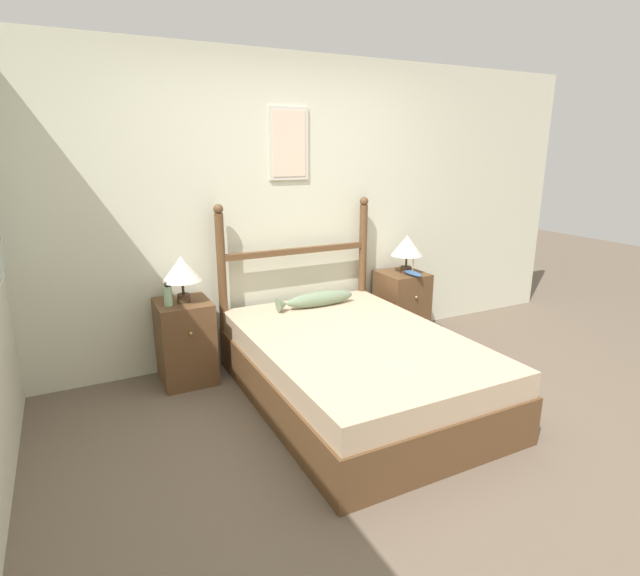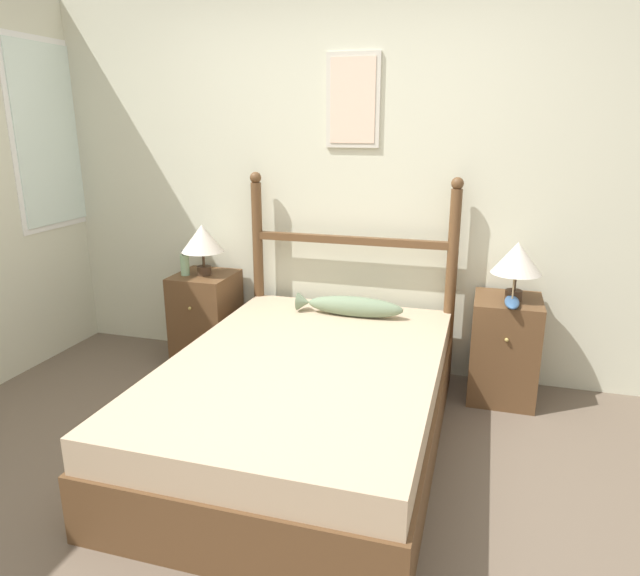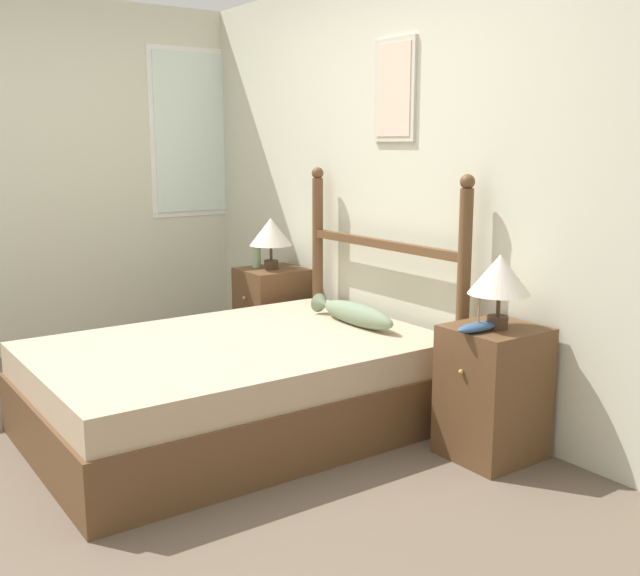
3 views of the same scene
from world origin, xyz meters
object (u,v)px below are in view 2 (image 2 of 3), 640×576
at_px(bed, 305,401).
at_px(nightstand_right, 504,349).
at_px(bottle, 185,264).
at_px(table_lamp_right, 517,259).
at_px(nightstand_left, 207,318).
at_px(model_boat, 512,302).
at_px(table_lamp_left, 202,239).
at_px(fish_pillow, 350,306).

xyz_separation_m(bed, nightstand_right, (1.03, 0.87, 0.09)).
bearing_deg(bottle, table_lamp_right, 1.06).
relative_size(nightstand_left, bottle, 3.55).
xyz_separation_m(nightstand_left, nightstand_right, (2.06, 0.00, 0.00)).
distance_m(nightstand_left, model_boat, 2.11).
distance_m(nightstand_right, model_boat, 0.38).
relative_size(nightstand_left, model_boat, 2.57).
xyz_separation_m(table_lamp_right, bottle, (-2.20, -0.04, -0.17)).
bearing_deg(model_boat, bed, -145.12).
distance_m(nightstand_right, table_lamp_left, 2.13).
bearing_deg(model_boat, nightstand_left, 176.20).
xyz_separation_m(bed, nightstand_left, (-1.03, 0.87, 0.09)).
height_order(table_lamp_left, bottle, table_lamp_left).
height_order(bed, table_lamp_left, table_lamp_left).
bearing_deg(nightstand_right, fish_pillow, -173.14).
bearing_deg(bed, model_boat, 34.88).
relative_size(bed, nightstand_right, 3.18).
height_order(bottle, fish_pillow, bottle).
xyz_separation_m(nightstand_right, table_lamp_right, (0.02, -0.02, 0.58)).
distance_m(bed, table_lamp_left, 1.49).
bearing_deg(bed, nightstand_left, 139.98).
distance_m(nightstand_left, table_lamp_left, 0.58).
xyz_separation_m(nightstand_left, model_boat, (2.08, -0.14, 0.35)).
bearing_deg(table_lamp_right, fish_pillow, -174.35).
xyz_separation_m(nightstand_right, model_boat, (0.01, -0.14, 0.35)).
height_order(table_lamp_left, model_boat, table_lamp_left).
distance_m(model_boat, fish_pillow, 0.99).
relative_size(bed, model_boat, 8.19).
bearing_deg(model_boat, bottle, 177.94).
relative_size(nightstand_right, fish_pillow, 0.94).
bearing_deg(fish_pillow, table_lamp_left, 174.53).
xyz_separation_m(table_lamp_right, fish_pillow, (-0.99, -0.10, -0.35)).
bearing_deg(table_lamp_right, bottle, -178.94).
relative_size(table_lamp_right, fish_pillow, 0.51).
distance_m(table_lamp_right, model_boat, 0.26).
bearing_deg(table_lamp_right, nightstand_left, 179.50).
distance_m(nightstand_left, table_lamp_right, 2.17).
xyz_separation_m(nightstand_left, table_lamp_left, (0.01, -0.01, 0.58)).
bearing_deg(model_boat, table_lamp_left, 176.54).
distance_m(table_lamp_left, table_lamp_right, 2.08).
xyz_separation_m(model_boat, fish_pillow, (-0.98, 0.02, -0.12)).
bearing_deg(nightstand_left, nightstand_right, 0.00).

